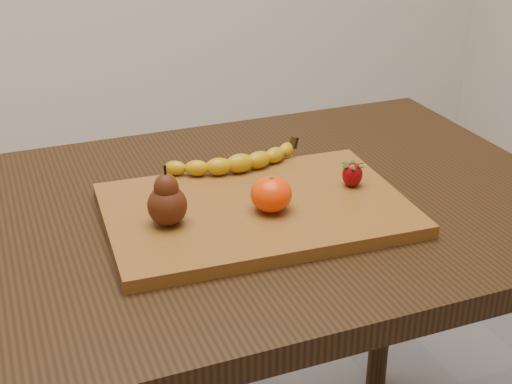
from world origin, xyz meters
name	(u,v)px	position (x,y,z in m)	size (l,w,h in m)	color
table	(259,253)	(0.00, 0.00, 0.66)	(1.00, 0.70, 0.76)	black
cutting_board	(256,210)	(-0.02, -0.05, 0.77)	(0.45, 0.30, 0.02)	brown
banana	(240,163)	(-0.01, 0.07, 0.80)	(0.20, 0.05, 0.03)	#C39C09
pear	(167,195)	(-0.16, -0.06, 0.82)	(0.06, 0.06, 0.09)	#491E0B
mandarin	(271,194)	(-0.01, -0.07, 0.81)	(0.06, 0.06, 0.05)	#FB3A02
strawberry	(352,174)	(0.14, -0.04, 0.80)	(0.03, 0.03, 0.04)	maroon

